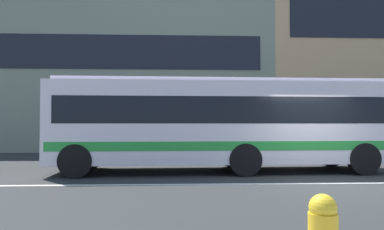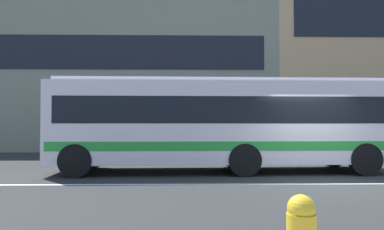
% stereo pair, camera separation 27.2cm
% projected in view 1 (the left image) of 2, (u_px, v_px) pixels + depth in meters
% --- Properties ---
extents(ground_plane, '(160.00, 160.00, 0.00)m').
position_uv_depth(ground_plane, '(331.00, 183.00, 9.43)').
color(ground_plane, '#272928').
extents(lane_centre_line, '(60.00, 0.16, 0.01)m').
position_uv_depth(lane_centre_line, '(331.00, 183.00, 9.43)').
color(lane_centre_line, silver).
rests_on(lane_centre_line, ground_plane).
extents(apartment_block_left, '(22.09, 8.05, 9.70)m').
position_uv_depth(apartment_block_left, '(96.00, 75.00, 23.62)').
color(apartment_block_left, gray).
rests_on(apartment_block_left, ground_plane).
extents(transit_bus, '(10.88, 2.76, 3.04)m').
position_uv_depth(transit_bus, '(218.00, 121.00, 11.82)').
color(transit_bus, silver).
rests_on(transit_bus, ground_plane).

